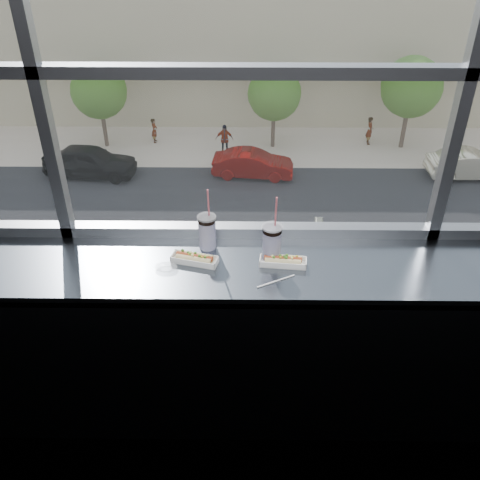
{
  "coord_description": "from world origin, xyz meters",
  "views": [
    {
      "loc": [
        -0.03,
        -0.96,
        2.74
      ],
      "look_at": [
        -0.05,
        1.23,
        1.25
      ],
      "focal_mm": 40.0,
      "sensor_mm": 36.0,
      "label": 1
    }
  ],
  "objects_px": {
    "soda_cup_left": "(207,230)",
    "car_far_b": "(253,160)",
    "loose_straw": "(276,281)",
    "tree_right": "(412,87)",
    "pedestrian_d": "(370,128)",
    "tree_center": "(274,94)",
    "pedestrian_b": "(224,136)",
    "car_near_d": "(382,242)",
    "wrapper": "(166,267)",
    "car_near_b": "(44,239)",
    "soda_cup_right": "(272,241)",
    "hotdog_tray_right": "(283,261)",
    "car_far_c": "(472,160)",
    "hotdog_tray_left": "(195,258)",
    "pedestrian_a": "(154,128)",
    "tree_left": "(99,91)",
    "car_far_a": "(89,156)"
  },
  "relations": [
    {
      "from": "loose_straw",
      "to": "tree_right",
      "type": "bearing_deg",
      "value": 43.96
    },
    {
      "from": "pedestrian_a",
      "to": "tree_left",
      "type": "distance_m",
      "value": 3.88
    },
    {
      "from": "car_far_b",
      "to": "pedestrian_a",
      "type": "xyz_separation_m",
      "value": [
        -6.04,
        4.56,
        -0.07
      ]
    },
    {
      "from": "wrapper",
      "to": "tree_left",
      "type": "distance_m",
      "value": 30.71
    },
    {
      "from": "tree_left",
      "to": "pedestrian_b",
      "type": "bearing_deg",
      "value": -8.24
    },
    {
      "from": "soda_cup_left",
      "to": "car_near_d",
      "type": "height_order",
      "value": "soda_cup_left"
    },
    {
      "from": "hotdog_tray_right",
      "to": "soda_cup_right",
      "type": "relative_size",
      "value": 0.64
    },
    {
      "from": "hotdog_tray_left",
      "to": "pedestrian_b",
      "type": "xyz_separation_m",
      "value": [
        -0.98,
        27.2,
        -11.0
      ]
    },
    {
      "from": "car_far_c",
      "to": "car_near_d",
      "type": "distance_m",
      "value": 10.32
    },
    {
      "from": "wrapper",
      "to": "tree_right",
      "type": "xyz_separation_m",
      "value": [
        9.95,
        28.32,
        -8.37
      ]
    },
    {
      "from": "pedestrian_b",
      "to": "tree_right",
      "type": "bearing_deg",
      "value": 5.6
    },
    {
      "from": "hotdog_tray_right",
      "to": "pedestrian_b",
      "type": "height_order",
      "value": "hotdog_tray_right"
    },
    {
      "from": "soda_cup_right",
      "to": "pedestrian_d",
      "type": "xyz_separation_m",
      "value": [
        7.5,
        28.71,
        -11.14
      ]
    },
    {
      "from": "wrapper",
      "to": "car_near_d",
      "type": "height_order",
      "value": "wrapper"
    },
    {
      "from": "soda_cup_right",
      "to": "wrapper",
      "type": "height_order",
      "value": "soda_cup_right"
    },
    {
      "from": "hotdog_tray_left",
      "to": "tree_center",
      "type": "bearing_deg",
      "value": 100.45
    },
    {
      "from": "pedestrian_d",
      "to": "tree_center",
      "type": "height_order",
      "value": "tree_center"
    },
    {
      "from": "hotdog_tray_left",
      "to": "pedestrian_b",
      "type": "bearing_deg",
      "value": 106.43
    },
    {
      "from": "loose_straw",
      "to": "car_near_d",
      "type": "relative_size",
      "value": 0.03
    },
    {
      "from": "wrapper",
      "to": "car_near_d",
      "type": "bearing_deg",
      "value": 69.4
    },
    {
      "from": "car_near_d",
      "to": "tree_center",
      "type": "bearing_deg",
      "value": 23.33
    },
    {
      "from": "pedestrian_d",
      "to": "pedestrian_b",
      "type": "distance_m",
      "value": 9.0
    },
    {
      "from": "pedestrian_a",
      "to": "hotdog_tray_right",
      "type": "bearing_deg",
      "value": -168.6
    },
    {
      "from": "pedestrian_d",
      "to": "pedestrian_b",
      "type": "height_order",
      "value": "pedestrian_b"
    },
    {
      "from": "car_far_b",
      "to": "pedestrian_d",
      "type": "height_order",
      "value": "pedestrian_d"
    },
    {
      "from": "pedestrian_d",
      "to": "tree_center",
      "type": "bearing_deg",
      "value": 94.68
    },
    {
      "from": "hotdog_tray_right",
      "to": "car_far_b",
      "type": "xyz_separation_m",
      "value": [
        0.23,
        24.27,
        -11.1
      ]
    },
    {
      "from": "hotdog_tray_left",
      "to": "loose_straw",
      "type": "relative_size",
      "value": 1.2
    },
    {
      "from": "car_far_b",
      "to": "car_far_a",
      "type": "bearing_deg",
      "value": 95.29
    },
    {
      "from": "loose_straw",
      "to": "car_far_b",
      "type": "relative_size",
      "value": 0.04
    },
    {
      "from": "car_far_b",
      "to": "soda_cup_left",
      "type": "bearing_deg",
      "value": -176.19
    },
    {
      "from": "tree_right",
      "to": "loose_straw",
      "type": "bearing_deg",
      "value": -108.32
    },
    {
      "from": "hotdog_tray_left",
      "to": "loose_straw",
      "type": "distance_m",
      "value": 0.44
    },
    {
      "from": "tree_right",
      "to": "tree_center",
      "type": "bearing_deg",
      "value": 180.0
    },
    {
      "from": "car_near_b",
      "to": "pedestrian_a",
      "type": "height_order",
      "value": "car_near_b"
    },
    {
      "from": "soda_cup_left",
      "to": "car_far_b",
      "type": "height_order",
      "value": "soda_cup_left"
    },
    {
      "from": "loose_straw",
      "to": "car_near_b",
      "type": "bearing_deg",
      "value": 89.9
    },
    {
      "from": "tree_center",
      "to": "tree_right",
      "type": "height_order",
      "value": "tree_right"
    },
    {
      "from": "soda_cup_left",
      "to": "tree_left",
      "type": "bearing_deg",
      "value": 106.51
    },
    {
      "from": "pedestrian_d",
      "to": "pedestrian_b",
      "type": "relative_size",
      "value": 0.95
    },
    {
      "from": "soda_cup_right",
      "to": "tree_center",
      "type": "bearing_deg",
      "value": 86.87
    },
    {
      "from": "tree_left",
      "to": "wrapper",
      "type": "bearing_deg",
      "value": -73.97
    },
    {
      "from": "soda_cup_right",
      "to": "pedestrian_d",
      "type": "relative_size",
      "value": 0.19
    },
    {
      "from": "hotdog_tray_left",
      "to": "tree_right",
      "type": "distance_m",
      "value": 31.07
    },
    {
      "from": "hotdog_tray_right",
      "to": "pedestrian_b",
      "type": "xyz_separation_m",
      "value": [
        -1.43,
        27.22,
        -11.0
      ]
    },
    {
      "from": "hotdog_tray_right",
      "to": "tree_center",
      "type": "bearing_deg",
      "value": 92.82
    },
    {
      "from": "wrapper",
      "to": "loose_straw",
      "type": "bearing_deg",
      "value": -9.85
    },
    {
      "from": "soda_cup_left",
      "to": "loose_straw",
      "type": "height_order",
      "value": "soda_cup_left"
    },
    {
      "from": "wrapper",
      "to": "car_far_a",
      "type": "relative_size",
      "value": 0.02
    },
    {
      "from": "hotdog_tray_left",
      "to": "pedestrian_a",
      "type": "relative_size",
      "value": 0.14
    }
  ]
}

